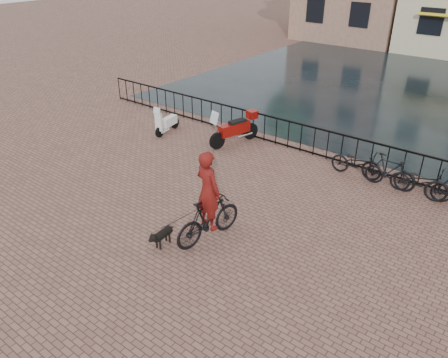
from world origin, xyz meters
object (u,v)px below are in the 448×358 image
Objects in this scene: dog at (163,236)px; scooter at (167,118)px; motorcycle at (234,125)px; cyclist at (208,202)px.

scooter is (-4.92, 5.21, 0.35)m from dog.
motorcycle reaches higher than scooter.
motorcycle is 2.77m from scooter.
scooter is at bearing 130.65° from dog.
motorcycle is at bearing -48.95° from cyclist.
cyclist is 7.14m from scooter.
scooter is at bearing -27.01° from cyclist.
cyclist is 5.88m from motorcycle.
motorcycle is (-2.25, 5.92, 0.46)m from dog.
dog is 0.56× the size of scooter.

